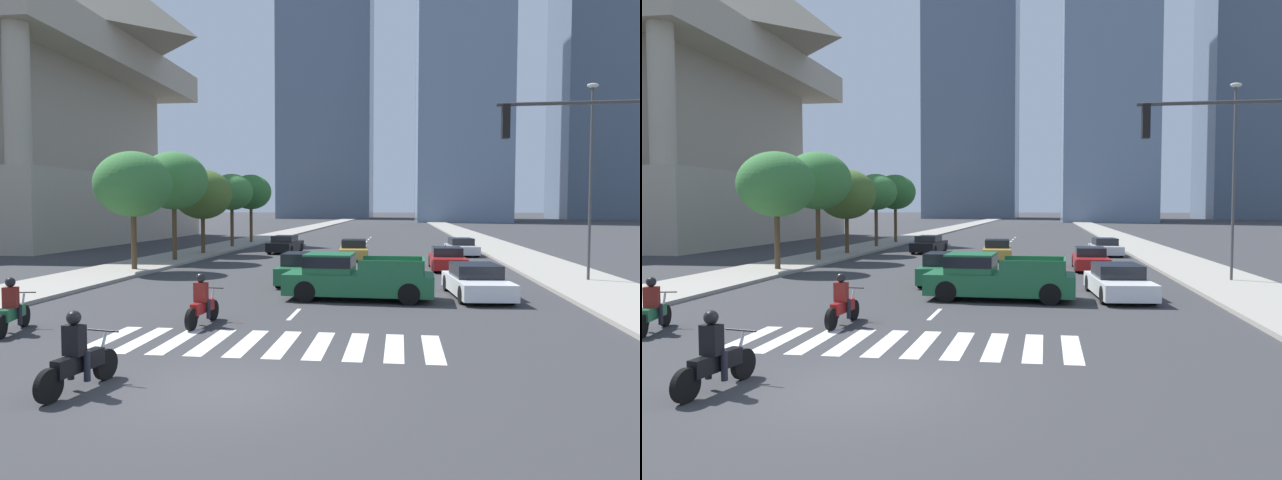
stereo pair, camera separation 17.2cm
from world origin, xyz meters
The scene contains 24 objects.
ground_plane centered at (0.00, 0.00, 0.00)m, with size 800.00×800.00×0.00m, color #333335.
sidewalk_east centered at (11.24, 30.00, 0.07)m, with size 4.00×260.00×0.15m, color gray.
sidewalk_west centered at (-11.24, 30.00, 0.07)m, with size 4.00×260.00×0.15m, color gray.
crosswalk_near centered at (0.00, 3.59, 0.00)m, with size 8.55×2.90×0.01m.
lane_divider_center centered at (0.00, 31.59, 0.00)m, with size 0.14×50.00×0.01m.
motorcycle_lead centered at (-6.97, 3.95, 0.58)m, with size 0.83×2.09×1.49m.
motorcycle_trailing centered at (-2.27, 5.56, 0.58)m, with size 0.70×2.12×1.49m.
motorcycle_third centered at (-2.51, -0.51, 0.58)m, with size 0.72×2.06×1.49m.
pickup_truck centered at (1.54, 10.83, 0.81)m, with size 5.39×2.28×1.67m.
sedan_red_0 centered at (5.79, 21.79, 0.56)m, with size 1.80×4.50×1.20m.
sedan_black_1 centered at (-5.12, 32.20, 0.60)m, with size 2.08×4.49×1.29m.
sedan_green_2 centered at (-0.91, 14.95, 0.63)m, with size 1.92×4.35×1.37m.
sedan_gold_3 centered at (0.31, 27.51, 0.58)m, with size 2.07×4.85×1.26m.
sedan_white_4 centered at (6.10, 12.02, 0.57)m, with size 2.25×4.87×1.22m.
sedan_silver_5 centered at (7.54, 31.64, 0.56)m, with size 2.08×4.57×1.20m.
traffic_signal_near centered at (8.70, 6.02, 4.48)m, with size 4.85×0.28×6.33m.
street_lamp_east centered at (11.54, 16.87, 5.06)m, with size 0.50×0.24×8.59m.
street_tree_nearest centered at (-10.44, 18.53, 4.54)m, with size 3.97×3.97×6.09m.
street_tree_second centered at (-10.44, 24.08, 4.97)m, with size 4.14×4.14×6.59m.
street_tree_third centered at (-10.44, 29.34, 4.26)m, with size 4.10×4.10×5.87m.
street_tree_fourth centered at (-10.44, 36.54, 4.60)m, with size 3.48×3.48×5.95m.
street_tree_fifth centered at (-10.44, 42.81, 4.77)m, with size 3.78×3.78×6.24m.
office_tower_left_skyline centered at (-20.11, 178.76, 65.42)m, with size 28.55×27.34×139.15m.
office_tower_right_skyline centered at (63.25, 172.44, 40.93)m, with size 28.56×26.63×82.91m.
Camera 2 is at (3.42, -10.29, 3.33)m, focal length 32.97 mm.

